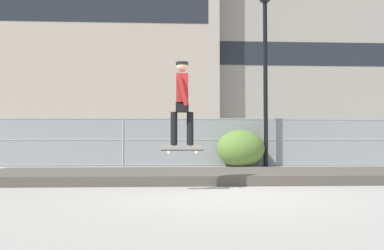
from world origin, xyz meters
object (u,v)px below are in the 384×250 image
at_px(street_lamp, 265,58).
at_px(parked_car_near, 86,144).
at_px(parked_car_mid, 216,144).
at_px(shrub_left, 241,148).
at_px(skater, 182,99).
at_px(skateboard, 182,150).

xyz_separation_m(street_lamp, parked_car_near, (-7.28, 3.12, -3.27)).
xyz_separation_m(parked_car_mid, shrub_left, (0.61, -3.14, -0.14)).
relative_size(skater, street_lamp, 0.26).
xyz_separation_m(parked_car_near, parked_car_mid, (5.72, 0.06, 0.00)).
height_order(skateboard, skater, skater).
bearing_deg(street_lamp, parked_car_near, 156.81).
bearing_deg(street_lamp, skater, -113.07).
height_order(skateboard, parked_car_near, parked_car_near).
distance_m(skater, street_lamp, 9.02).
bearing_deg(street_lamp, skateboard, -113.07).
relative_size(parked_car_near, parked_car_mid, 1.00).
relative_size(street_lamp, parked_car_mid, 1.47).
distance_m(parked_car_mid, shrub_left, 3.20).
height_order(skateboard, street_lamp, street_lamp).
bearing_deg(street_lamp, parked_car_mid, 116.09).
bearing_deg(parked_car_mid, shrub_left, -79.06).
xyz_separation_m(skater, parked_car_mid, (1.85, 11.19, -0.90)).
xyz_separation_m(skateboard, skater, (-0.00, 0.00, 0.97)).
bearing_deg(skater, parked_car_mid, 80.60).
bearing_deg(skateboard, parked_car_near, 109.17).
relative_size(street_lamp, parked_car_near, 1.46).
distance_m(skateboard, parked_car_near, 11.78).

